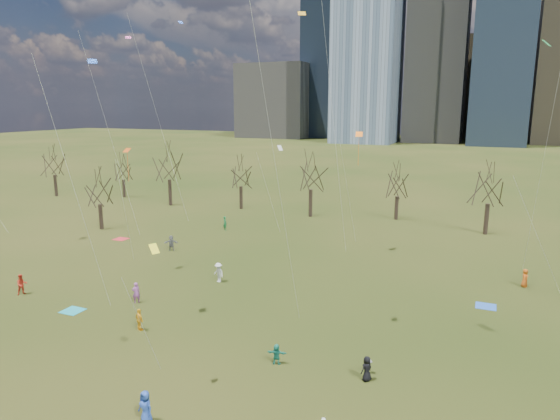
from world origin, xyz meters
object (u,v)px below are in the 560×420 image
at_px(blanket_navy, 486,306).
at_px(person_4, 139,320).
at_px(blanket_crimson, 121,239).
at_px(person_2, 22,284).
at_px(blanket_teal, 73,311).
at_px(person_0, 146,407).

bearing_deg(blanket_navy, person_4, -147.71).
relative_size(blanket_crimson, person_2, 0.88).
bearing_deg(person_4, blanket_crimson, -23.94).
bearing_deg(blanket_crimson, blanket_teal, -59.31).
relative_size(blanket_navy, blanket_crimson, 1.00).
xyz_separation_m(blanket_navy, person_2, (-37.20, -12.90, 0.90)).
bearing_deg(blanket_crimson, blanket_navy, -6.81).
distance_m(blanket_crimson, person_2, 18.46).
xyz_separation_m(person_2, person_4, (13.97, -1.78, -0.07)).
bearing_deg(blanket_teal, person_0, -32.94).
distance_m(person_2, person_4, 14.09).
relative_size(person_0, person_2, 0.98).
xyz_separation_m(person_0, person_2, (-21.22, 10.42, 0.02)).
bearing_deg(person_4, blanket_teal, 16.90).
bearing_deg(blanket_teal, person_4, -5.95).
bearing_deg(person_2, blanket_crimson, 42.86).
distance_m(blanket_teal, person_2, 6.86).
height_order(blanket_teal, person_0, person_0).
relative_size(blanket_navy, person_4, 0.95).
bearing_deg(blanket_teal, blanket_crimson, 120.69).
relative_size(blanket_navy, person_0, 0.90).
height_order(blanket_teal, blanket_navy, same).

